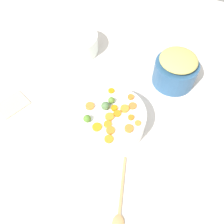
# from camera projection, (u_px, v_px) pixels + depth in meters

# --- Properties ---
(tabletop) EXTENTS (2.40, 2.40, 0.02)m
(tabletop) POSITION_uv_depth(u_px,v_px,m) (111.00, 127.00, 1.09)
(tabletop) COLOR silver
(tabletop) RESTS_ON ground
(serving_bowl_carrots) EXTENTS (0.29, 0.29, 0.09)m
(serving_bowl_carrots) POSITION_uv_depth(u_px,v_px,m) (112.00, 119.00, 1.05)
(serving_bowl_carrots) COLOR white
(serving_bowl_carrots) RESTS_ON tabletop
(metal_pot) EXTENTS (0.21, 0.21, 0.12)m
(metal_pot) POSITION_uv_depth(u_px,v_px,m) (175.00, 73.00, 1.18)
(metal_pot) COLOR #2B527B
(metal_pot) RESTS_ON tabletop
(stuffing_mound) EXTENTS (0.18, 0.18, 0.04)m
(stuffing_mound) POSITION_uv_depth(u_px,v_px,m) (179.00, 60.00, 1.11)
(stuffing_mound) COLOR tan
(stuffing_mound) RESTS_ON metal_pot
(carrot_slice_0) EXTENTS (0.04, 0.04, 0.01)m
(carrot_slice_0) POSITION_uv_depth(u_px,v_px,m) (117.00, 113.00, 1.00)
(carrot_slice_0) COLOR orange
(carrot_slice_0) RESTS_ON serving_bowl_carrots
(carrot_slice_1) EXTENTS (0.05, 0.05, 0.01)m
(carrot_slice_1) POSITION_uv_depth(u_px,v_px,m) (109.00, 139.00, 0.94)
(carrot_slice_1) COLOR orange
(carrot_slice_1) RESTS_ON serving_bowl_carrots
(carrot_slice_2) EXTENTS (0.04, 0.04, 0.01)m
(carrot_slice_2) POSITION_uv_depth(u_px,v_px,m) (133.00, 106.00, 1.02)
(carrot_slice_2) COLOR orange
(carrot_slice_2) RESTS_ON serving_bowl_carrots
(carrot_slice_3) EXTENTS (0.03, 0.03, 0.01)m
(carrot_slice_3) POSITION_uv_depth(u_px,v_px,m) (138.00, 123.00, 0.98)
(carrot_slice_3) COLOR orange
(carrot_slice_3) RESTS_ON serving_bowl_carrots
(carrot_slice_4) EXTENTS (0.04, 0.04, 0.01)m
(carrot_slice_4) POSITION_uv_depth(u_px,v_px,m) (108.00, 124.00, 0.97)
(carrot_slice_4) COLOR orange
(carrot_slice_4) RESTS_ON serving_bowl_carrots
(carrot_slice_5) EXTENTS (0.04, 0.04, 0.01)m
(carrot_slice_5) POSITION_uv_depth(u_px,v_px,m) (110.00, 130.00, 0.96)
(carrot_slice_5) COLOR orange
(carrot_slice_5) RESTS_ON serving_bowl_carrots
(carrot_slice_6) EXTENTS (0.03, 0.03, 0.01)m
(carrot_slice_6) POSITION_uv_depth(u_px,v_px,m) (131.00, 117.00, 0.99)
(carrot_slice_6) COLOR orange
(carrot_slice_6) RESTS_ON serving_bowl_carrots
(carrot_slice_7) EXTENTS (0.03, 0.03, 0.01)m
(carrot_slice_7) POSITION_uv_depth(u_px,v_px,m) (111.00, 91.00, 1.07)
(carrot_slice_7) COLOR orange
(carrot_slice_7) RESTS_ON serving_bowl_carrots
(carrot_slice_8) EXTENTS (0.03, 0.03, 0.01)m
(carrot_slice_8) POSITION_uv_depth(u_px,v_px,m) (113.00, 108.00, 1.02)
(carrot_slice_8) COLOR orange
(carrot_slice_8) RESTS_ON serving_bowl_carrots
(carrot_slice_9) EXTENTS (0.05, 0.05, 0.01)m
(carrot_slice_9) POSITION_uv_depth(u_px,v_px,m) (89.00, 107.00, 1.02)
(carrot_slice_9) COLOR orange
(carrot_slice_9) RESTS_ON serving_bowl_carrots
(carrot_slice_10) EXTENTS (0.05, 0.05, 0.01)m
(carrot_slice_10) POSITION_uv_depth(u_px,v_px,m) (125.00, 109.00, 1.01)
(carrot_slice_10) COLOR orange
(carrot_slice_10) RESTS_ON serving_bowl_carrots
(carrot_slice_11) EXTENTS (0.04, 0.04, 0.01)m
(carrot_slice_11) POSITION_uv_depth(u_px,v_px,m) (129.00, 128.00, 0.96)
(carrot_slice_11) COLOR orange
(carrot_slice_11) RESTS_ON serving_bowl_carrots
(carrot_slice_12) EXTENTS (0.05, 0.05, 0.01)m
(carrot_slice_12) POSITION_uv_depth(u_px,v_px,m) (97.00, 127.00, 0.97)
(carrot_slice_12) COLOR orange
(carrot_slice_12) RESTS_ON serving_bowl_carrots
(carrot_slice_13) EXTENTS (0.04, 0.04, 0.01)m
(carrot_slice_13) POSITION_uv_depth(u_px,v_px,m) (131.00, 97.00, 1.05)
(carrot_slice_13) COLOR orange
(carrot_slice_13) RESTS_ON serving_bowl_carrots
(carrot_slice_14) EXTENTS (0.05, 0.05, 0.01)m
(carrot_slice_14) POSITION_uv_depth(u_px,v_px,m) (110.00, 117.00, 0.99)
(carrot_slice_14) COLOR orange
(carrot_slice_14) RESTS_ON serving_bowl_carrots
(brussels_sprout_0) EXTENTS (0.03, 0.03, 0.03)m
(brussels_sprout_0) POSITION_uv_depth(u_px,v_px,m) (111.00, 100.00, 1.03)
(brussels_sprout_0) COLOR #567E2D
(brussels_sprout_0) RESTS_ON serving_bowl_carrots
(brussels_sprout_1) EXTENTS (0.04, 0.04, 0.04)m
(brussels_sprout_1) POSITION_uv_depth(u_px,v_px,m) (105.00, 106.00, 1.01)
(brussels_sprout_1) COLOR #4C6F41
(brussels_sprout_1) RESTS_ON serving_bowl_carrots
(brussels_sprout_2) EXTENTS (0.03, 0.03, 0.03)m
(brussels_sprout_2) POSITION_uv_depth(u_px,v_px,m) (87.00, 119.00, 0.97)
(brussels_sprout_2) COLOR #4E7D29
(brussels_sprout_2) RESTS_ON serving_bowl_carrots
(wooden_spoon) EXTENTS (0.28, 0.11, 0.01)m
(wooden_spoon) POSITION_uv_depth(u_px,v_px,m) (120.00, 207.00, 0.88)
(wooden_spoon) COLOR tan
(wooden_spoon) RESTS_ON tabletop
(casserole_dish) EXTENTS (0.24, 0.24, 0.10)m
(casserole_dish) POSITION_uv_depth(u_px,v_px,m) (76.00, 43.00, 1.32)
(casserole_dish) COLOR white
(casserole_dish) RESTS_ON tabletop
(dish_towel) EXTENTS (0.17, 0.15, 0.01)m
(dish_towel) POSITION_uv_depth(u_px,v_px,m) (13.00, 104.00, 1.14)
(dish_towel) COLOR #C3AD91
(dish_towel) RESTS_ON tabletop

